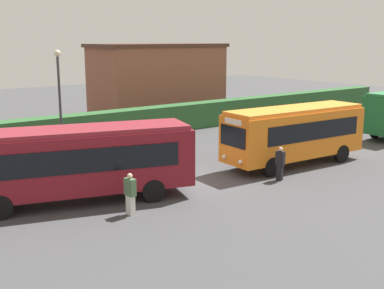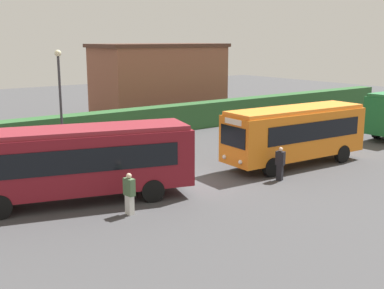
{
  "view_description": "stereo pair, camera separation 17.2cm",
  "coord_description": "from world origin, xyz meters",
  "px_view_note": "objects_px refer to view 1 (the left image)",
  "views": [
    {
      "loc": [
        -13.82,
        -18.38,
        6.88
      ],
      "look_at": [
        0.75,
        0.66,
        1.72
      ],
      "focal_mm": 46.26,
      "sensor_mm": 36.0,
      "label": 1
    },
    {
      "loc": [
        -13.69,
        -18.49,
        6.88
      ],
      "look_at": [
        0.75,
        0.66,
        1.72
      ],
      "focal_mm": 46.26,
      "sensor_mm": 36.0,
      "label": 2
    }
  ],
  "objects_px": {
    "person_center": "(280,163)",
    "person_left": "(130,193)",
    "lamppost": "(60,95)",
    "bus_orange": "(295,132)",
    "bus_maroon": "(75,160)"
  },
  "relations": [
    {
      "from": "bus_maroon",
      "to": "person_center",
      "type": "bearing_deg",
      "value": 179.37
    },
    {
      "from": "bus_maroon",
      "to": "person_left",
      "type": "bearing_deg",
      "value": 127.86
    },
    {
      "from": "person_center",
      "to": "person_left",
      "type": "bearing_deg",
      "value": 160.18
    },
    {
      "from": "bus_maroon",
      "to": "bus_orange",
      "type": "distance_m",
      "value": 12.35
    },
    {
      "from": "person_left",
      "to": "lamppost",
      "type": "xyz_separation_m",
      "value": [
        1.17,
        9.38,
        2.97
      ]
    },
    {
      "from": "bus_maroon",
      "to": "lamppost",
      "type": "relative_size",
      "value": 1.63
    },
    {
      "from": "lamppost",
      "to": "bus_orange",
      "type": "bearing_deg",
      "value": -38.44
    },
    {
      "from": "bus_orange",
      "to": "person_left",
      "type": "height_order",
      "value": "bus_orange"
    },
    {
      "from": "person_left",
      "to": "bus_orange",
      "type": "bearing_deg",
      "value": -179.56
    },
    {
      "from": "person_left",
      "to": "lamppost",
      "type": "height_order",
      "value": "lamppost"
    },
    {
      "from": "person_center",
      "to": "bus_maroon",
      "type": "bearing_deg",
      "value": 144.18
    },
    {
      "from": "bus_orange",
      "to": "lamppost",
      "type": "xyz_separation_m",
      "value": [
        -10.06,
        7.98,
        2.02
      ]
    },
    {
      "from": "bus_maroon",
      "to": "person_center",
      "type": "relative_size",
      "value": 6.08
    },
    {
      "from": "person_center",
      "to": "bus_orange",
      "type": "bearing_deg",
      "value": 11.58
    },
    {
      "from": "person_left",
      "to": "lamppost",
      "type": "relative_size",
      "value": 0.27
    }
  ]
}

